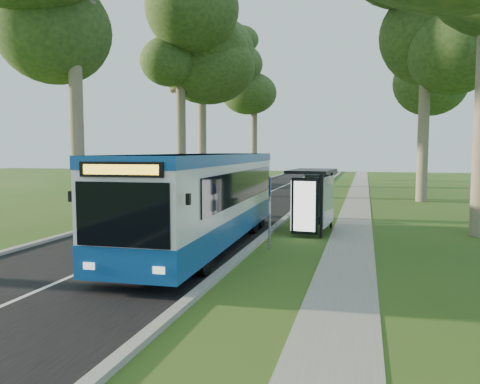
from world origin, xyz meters
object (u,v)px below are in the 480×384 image
object	(u,v)px
bus_stop_sign	(270,203)
car_white	(227,178)
bus_shelter	(314,189)
car_silver	(225,177)
litter_bin	(315,211)
bus	(205,199)

from	to	relation	value
bus_stop_sign	car_white	xyz separation A→B (m)	(-8.39, 23.57, -0.66)
bus_shelter	car_silver	bearing A→B (deg)	118.61
bus_stop_sign	bus_shelter	distance (m)	3.28
car_white	car_silver	size ratio (longest dim) A/B	1.04
car_silver	bus_shelter	bearing A→B (deg)	-66.82
bus_shelter	car_white	distance (m)	22.57
litter_bin	bus	bearing A→B (deg)	-114.41
bus_stop_sign	litter_bin	world-z (taller)	bus_stop_sign
bus	car_white	distance (m)	24.47
bus	bus_stop_sign	bearing A→B (deg)	0.44
bus_stop_sign	car_silver	bearing A→B (deg)	95.82
litter_bin	car_silver	xyz separation A→B (m)	(-10.40, 20.83, 0.27)
bus_shelter	car_white	size ratio (longest dim) A/B	0.62
bus	bus_shelter	xyz separation A→B (m)	(3.20, 3.17, 0.13)
bus_stop_sign	car_silver	size ratio (longest dim) A/B	0.52
bus	litter_bin	distance (m)	7.07
bus_shelter	litter_bin	distance (m)	3.42
bus_shelter	car_white	world-z (taller)	bus_shelter
bus_shelter	bus_stop_sign	bearing A→B (deg)	-104.52
bus_shelter	car_white	xyz separation A→B (m)	(-9.46, 20.47, -0.89)
bus_stop_sign	bus_shelter	xyz separation A→B (m)	(1.07, 3.10, 0.23)
bus	litter_bin	bearing A→B (deg)	63.93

